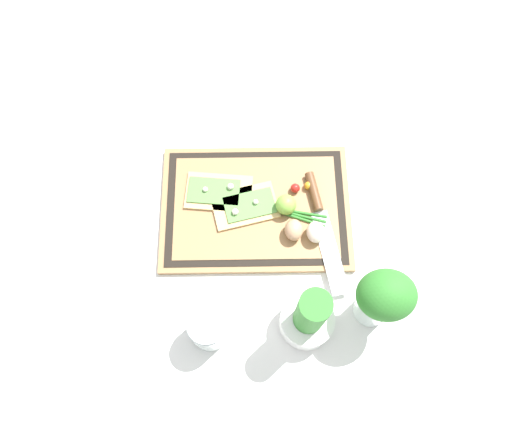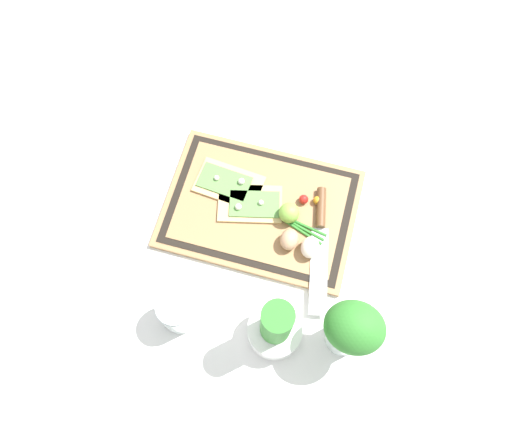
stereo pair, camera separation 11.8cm
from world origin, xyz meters
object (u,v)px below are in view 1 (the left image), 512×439
object	(u,v)px
lime	(286,205)
herb_pot	(308,318)
egg_brown	(294,230)
egg_pink	(316,232)
knife	(319,212)
cherry_tomato_red	(295,188)
sauce_jar	(209,329)
herb_glass	(382,299)
pizza_slice_near	(218,192)
pizza_slice_far	(246,206)
cherry_tomato_yellow	(308,186)

from	to	relation	value
lime	herb_pot	bearing A→B (deg)	97.43
egg_brown	egg_pink	bearing A→B (deg)	173.01
knife	egg_brown	size ratio (longest dim) A/B	5.90
cherry_tomato_red	sauce_jar	world-z (taller)	sauce_jar
sauce_jar	herb_glass	bearing A→B (deg)	-173.05
pizza_slice_near	herb_glass	size ratio (longest dim) A/B	0.81
egg_brown	knife	bearing A→B (deg)	-141.61
herb_pot	herb_glass	distance (m)	0.16
pizza_slice_far	sauce_jar	size ratio (longest dim) A/B	1.58
knife	lime	bearing A→B (deg)	-8.56
egg_brown	lime	world-z (taller)	lime
pizza_slice_near	pizza_slice_far	world-z (taller)	same
herb_pot	lime	bearing A→B (deg)	-82.57
pizza_slice_near	sauce_jar	world-z (taller)	sauce_jar
egg_pink	sauce_jar	xyz separation A→B (m)	(0.24, 0.22, 0.01)
pizza_slice_far	pizza_slice_near	bearing A→B (deg)	-29.70
knife	herb_pot	xyz separation A→B (m)	(0.04, 0.26, 0.05)
egg_pink	sauce_jar	world-z (taller)	sauce_jar
sauce_jar	egg_brown	bearing A→B (deg)	-130.46
lime	knife	bearing A→B (deg)	171.44
pizza_slice_near	cherry_tomato_red	distance (m)	0.19
pizza_slice_far	knife	distance (m)	0.18
egg_pink	lime	distance (m)	0.10
lime	herb_glass	world-z (taller)	herb_glass
lime	cherry_tomato_red	distance (m)	0.06
pizza_slice_far	cherry_tomato_red	distance (m)	0.13
pizza_slice_near	cherry_tomato_red	size ratio (longest dim) A/B	7.45
cherry_tomato_red	cherry_tomato_yellow	xyz separation A→B (m)	(-0.03, -0.01, -0.00)
pizza_slice_far	cherry_tomato_red	size ratio (longest dim) A/B	7.60
egg_pink	pizza_slice_far	bearing A→B (deg)	-24.54
pizza_slice_near	knife	world-z (taller)	pizza_slice_near
herb_glass	knife	bearing A→B (deg)	-66.09
knife	lime	world-z (taller)	lime
cherry_tomato_yellow	herb_pot	xyz separation A→B (m)	(0.02, 0.33, 0.05)
knife	pizza_slice_far	bearing A→B (deg)	-5.63
egg_brown	cherry_tomato_red	distance (m)	0.11
egg_pink	herb_pot	xyz separation A→B (m)	(0.03, 0.21, 0.04)
egg_brown	egg_pink	size ratio (longest dim) A/B	1.00
herb_glass	egg_brown	bearing A→B (deg)	-47.54
egg_brown	pizza_slice_far	bearing A→B (deg)	-31.32
cherry_tomato_yellow	sauce_jar	xyz separation A→B (m)	(0.23, 0.35, 0.02)
egg_brown	lime	bearing A→B (deg)	-75.42
cherry_tomato_yellow	herb_pot	size ratio (longest dim) A/B	0.09
herb_pot	sauce_jar	distance (m)	0.22
herb_glass	pizza_slice_near	bearing A→B (deg)	-39.83
herb_pot	knife	bearing A→B (deg)	-99.62
pizza_slice_far	cherry_tomato_red	world-z (taller)	pizza_slice_far
pizza_slice_near	cherry_tomato_yellow	bearing A→B (deg)	-177.14
sauce_jar	cherry_tomato_yellow	bearing A→B (deg)	-124.19
knife	sauce_jar	xyz separation A→B (m)	(0.26, 0.28, 0.02)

